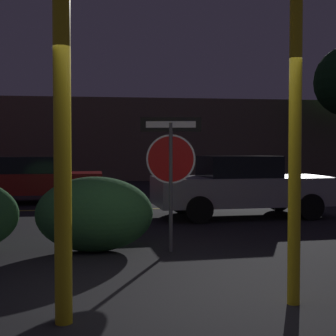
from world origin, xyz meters
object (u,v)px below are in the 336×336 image
Objects in this scene: yellow_pole_left at (62,143)px; hedge_bush_2 at (95,214)px; yellow_pole_right at (295,135)px; passing_car_2 at (25,180)px; passing_car_3 at (242,186)px; stop_sign at (171,157)px.

hedge_bush_2 is (0.17, 3.04, -1.06)m from yellow_pole_left.
yellow_pole_right is at bearing -52.78° from hedge_bush_2.
yellow_pole_left is 10.42m from passing_car_2.
yellow_pole_right is 3.68m from hedge_bush_2.
hedge_bush_2 is at bearing 86.78° from yellow_pole_left.
yellow_pole_left is 7.49m from passing_car_3.
stop_sign is 2.79m from yellow_pole_right.
passing_car_2 is 6.72m from passing_car_3.
yellow_pole_left is at bearing -173.47° from yellow_pole_right.
stop_sign is 8.11m from passing_car_2.
stop_sign reaches higher than hedge_bush_2.
stop_sign is 4.33m from passing_car_3.
passing_car_2 is at bearing -127.06° from passing_car_3.
hedge_bush_2 is at bearing -178.22° from stop_sign.
passing_car_3 reaches higher than passing_car_2.
stop_sign is at bearing 64.92° from yellow_pole_left.
stop_sign is 0.44× the size of passing_car_2.
passing_car_2 reaches higher than hedge_bush_2.
hedge_bush_2 is at bearing 127.22° from yellow_pole_right.
yellow_pole_left is at bearing -169.96° from passing_car_2.
yellow_pole_left is 0.69× the size of passing_car_2.
yellow_pole_right reaches higher than hedge_bush_2.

